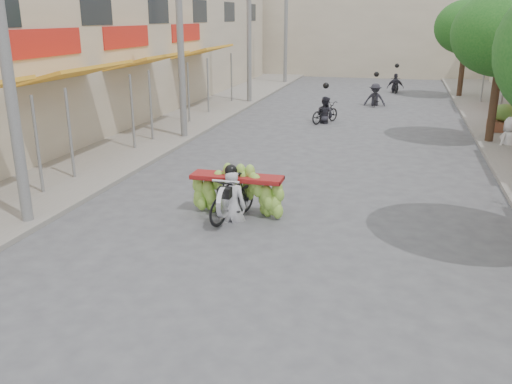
% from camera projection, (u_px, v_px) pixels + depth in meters
% --- Properties ---
extents(ground, '(120.00, 120.00, 0.00)m').
position_uv_depth(ground, '(220.00, 334.00, 7.75)').
color(ground, '#535358').
rests_on(ground, ground).
extents(sidewalk_left, '(4.00, 60.00, 0.12)m').
position_uv_depth(sidewalk_left, '(176.00, 121.00, 23.23)').
color(sidewalk_left, gray).
rests_on(sidewalk_left, ground).
extents(shophouse_row_left, '(9.77, 40.00, 6.00)m').
position_uv_depth(shophouse_row_left, '(52.00, 50.00, 22.60)').
color(shophouse_row_left, '#BDAE95').
rests_on(shophouse_row_left, ground).
extents(far_building, '(20.00, 6.00, 7.00)m').
position_uv_depth(far_building, '(376.00, 28.00, 41.60)').
color(far_building, '#BDAE95').
rests_on(far_building, ground).
extents(utility_pole_near, '(0.60, 0.24, 8.00)m').
position_uv_depth(utility_pole_near, '(2.00, 33.00, 10.58)').
color(utility_pole_near, slate).
rests_on(utility_pole_near, ground).
extents(utility_pole_mid, '(0.60, 0.24, 8.00)m').
position_uv_depth(utility_pole_mid, '(180.00, 26.00, 18.86)').
color(utility_pole_mid, slate).
rests_on(utility_pole_mid, ground).
extents(utility_pole_far, '(0.60, 0.24, 8.00)m').
position_uv_depth(utility_pole_far, '(249.00, 23.00, 27.13)').
color(utility_pole_far, slate).
rests_on(utility_pole_far, ground).
extents(utility_pole_back, '(0.60, 0.24, 8.00)m').
position_uv_depth(utility_pole_back, '(286.00, 21.00, 35.40)').
color(utility_pole_back, slate).
rests_on(utility_pole_back, ground).
extents(street_tree_mid, '(3.40, 3.40, 5.25)m').
position_uv_depth(street_tree_mid, '(503.00, 34.00, 18.13)').
color(street_tree_mid, '#3A2719').
rests_on(street_tree_mid, ground).
extents(street_tree_far, '(3.40, 3.40, 5.25)m').
position_uv_depth(street_tree_far, '(467.00, 27.00, 29.16)').
color(street_tree_far, '#3A2719').
rests_on(street_tree_far, ground).
extents(produce_crate_far, '(1.20, 0.88, 1.16)m').
position_uv_depth(produce_crate_far, '(506.00, 116.00, 20.72)').
color(produce_crate_far, brown).
rests_on(produce_crate_far, ground).
extents(banana_motorbike, '(2.20, 1.89, 2.18)m').
position_uv_depth(banana_motorbike, '(234.00, 187.00, 12.04)').
color(banana_motorbike, black).
rests_on(banana_motorbike, ground).
extents(bg_motorbike_a, '(1.29, 1.67, 1.95)m').
position_uv_depth(bg_motorbike_a, '(325.00, 105.00, 22.93)').
color(bg_motorbike_a, black).
rests_on(bg_motorbike_a, ground).
extents(bg_motorbike_b, '(1.08, 1.77, 1.95)m').
position_uv_depth(bg_motorbike_b, '(376.00, 89.00, 27.32)').
color(bg_motorbike_b, black).
rests_on(bg_motorbike_b, ground).
extents(bg_motorbike_c, '(1.01, 1.47, 1.95)m').
position_uv_depth(bg_motorbike_c, '(396.00, 79.00, 32.07)').
color(bg_motorbike_c, black).
rests_on(bg_motorbike_c, ground).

